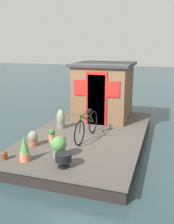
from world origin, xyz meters
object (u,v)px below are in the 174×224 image
houseboat_cabin (104,90)px  potted_plant_geranium (61,120)px  potted_plant_sage (59,146)px  mooring_bollard (4,155)px  bicycle (87,126)px  charcoal_grill (63,158)px  potted_plant_rosemary (52,135)px  potted_plant_succulent (24,149)px  potted_plant_fern (33,139)px

houseboat_cabin → potted_plant_geranium: size_ratio=3.47×
houseboat_cabin → potted_plant_sage: bearing=177.8°
houseboat_cabin → potted_plant_sage: (-3.78, 0.14, -0.73)m
mooring_bollard → houseboat_cabin: bearing=-17.3°
bicycle → charcoal_grill: (-1.85, -0.05, -0.17)m
houseboat_cabin → charcoal_grill: 4.28m
potted_plant_geranium → potted_plant_rosemary: bearing=-168.1°
potted_plant_succulent → charcoal_grill: 0.99m
potted_plant_geranium → potted_plant_sage: (-2.06, -0.85, -0.00)m
potted_plant_rosemary → charcoal_grill: (-1.28, -0.89, 0.02)m
potted_plant_rosemary → charcoal_grill: 1.56m
houseboat_cabin → potted_plant_succulent: bearing=168.8°
potted_plant_fern → potted_plant_sage: 1.07m
potted_plant_geranium → potted_plant_sage: potted_plant_geranium is taller
potted_plant_geranium → potted_plant_succulent: (-2.48, -0.16, 0.01)m
potted_plant_fern → mooring_bollard: potted_plant_fern is taller
potted_plant_sage → charcoal_grill: 0.53m
houseboat_cabin → potted_plant_geranium: (-1.71, 0.99, -0.73)m
charcoal_grill → mooring_bollard: 1.50m
houseboat_cabin → potted_plant_fern: (-3.32, 1.11, -0.82)m
bicycle → potted_plant_rosemary: bicycle is taller
potted_plant_succulent → potted_plant_geranium: bearing=3.7°
potted_plant_geranium → potted_plant_succulent: potted_plant_succulent is taller
houseboat_cabin → mooring_bollard: bearing=162.7°
houseboat_cabin → potted_plant_geranium: bearing=150.0°
charcoal_grill → mooring_bollard: size_ratio=1.70×
bicycle → potted_plant_fern: (-0.96, 1.21, -0.18)m
potted_plant_succulent → charcoal_grill: size_ratio=1.72×
charcoal_grill → potted_plant_succulent: bearing=89.1°
potted_plant_rosemary → potted_plant_geranium: bearing=11.9°
charcoal_grill → potted_plant_geranium: bearing=24.7°
potted_plant_fern → potted_plant_sage: potted_plant_sage is taller
bicycle → potted_plant_sage: size_ratio=3.29×
bicycle → potted_plant_sage: bicycle is taller
potted_plant_geranium → mooring_bollard: potted_plant_geranium is taller
houseboat_cabin → potted_plant_succulent: houseboat_cabin is taller
charcoal_grill → houseboat_cabin: bearing=2.1°
potted_plant_geranium → mooring_bollard: (-2.57, 0.34, -0.18)m
potted_plant_sage → mooring_bollard: 1.31m
bicycle → potted_plant_sage: (-1.42, 0.25, -0.10)m
houseboat_cabin → potted_plant_sage: size_ratio=4.07×
potted_plant_geranium → mooring_bollard: bearing=172.4°
bicycle → potted_plant_succulent: bicycle is taller
potted_plant_succulent → charcoal_grill: potted_plant_succulent is taller
potted_plant_fern → charcoal_grill: potted_plant_fern is taller
potted_plant_succulent → bicycle: bearing=-27.1°
potted_plant_rosemary → mooring_bollard: bearing=156.2°
potted_plant_geranium → mooring_bollard: size_ratio=2.90×
potted_plant_sage → potted_plant_geranium: bearing=22.3°
houseboat_cabin → potted_plant_fern: 3.59m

